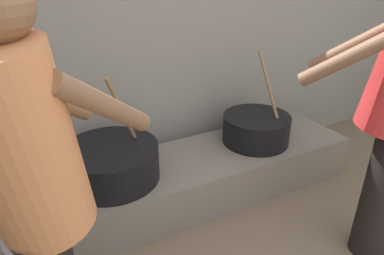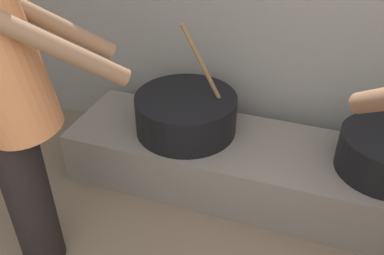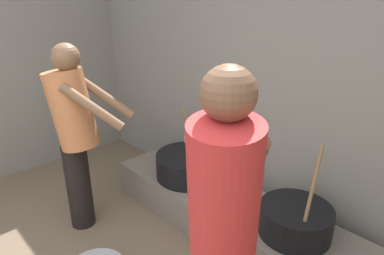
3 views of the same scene
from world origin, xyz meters
The scene contains 6 objects.
block_enclosure_rear centered at (0.00, 2.52, 1.25)m, with size 5.61×0.20×2.49m, color gray.
hearth_ledge centered at (-0.23, 2.00, 0.16)m, with size 2.42×0.60×0.32m, color slate.
cooking_pot_main centered at (0.32, 2.01, 0.43)m, with size 0.49×0.49×0.66m.
cooking_pot_secondary centered at (-0.77, 2.02, 0.43)m, with size 0.59×0.59×0.67m.
cook_in_orange_shirt centered at (-1.19, 1.19, 0.89)m, with size 0.70×0.66×1.56m.
cook_in_red_shirt centered at (0.44, 1.09, 0.93)m, with size 0.65×0.73×1.63m.
Camera 3 is at (1.18, 0.20, 1.84)m, focal length 30.74 mm.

